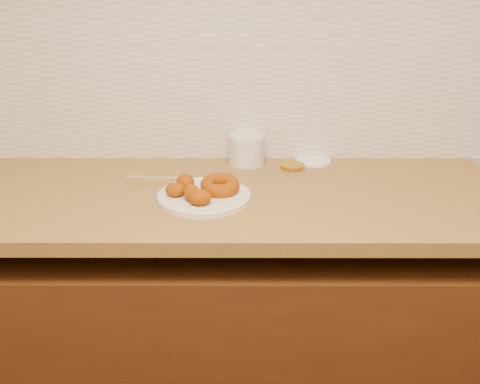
% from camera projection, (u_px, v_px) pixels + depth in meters
% --- Properties ---
extents(wall_back, '(4.00, 0.02, 2.70)m').
position_uv_depth(wall_back, '(328.00, 17.00, 1.72)').
color(wall_back, tan).
rests_on(wall_back, ground).
extents(base_cabinet, '(3.60, 0.60, 0.77)m').
position_uv_depth(base_cabinet, '(323.00, 338.00, 1.81)').
color(base_cabinet, '#4A280D').
rests_on(base_cabinet, floor).
extents(butcher_block, '(2.30, 0.62, 0.04)m').
position_uv_depth(butcher_block, '(108.00, 198.00, 1.62)').
color(butcher_block, olive).
rests_on(butcher_block, base_cabinet).
extents(backsplash, '(3.60, 0.02, 0.60)m').
position_uv_depth(backsplash, '(326.00, 67.00, 1.76)').
color(backsplash, silver).
rests_on(backsplash, wall_back).
extents(donut_plate, '(0.26, 0.26, 0.01)m').
position_uv_depth(donut_plate, '(204.00, 197.00, 1.56)').
color(donut_plate, white).
rests_on(donut_plate, butcher_block).
extents(ring_donut, '(0.15, 0.15, 0.05)m').
position_uv_depth(ring_donut, '(220.00, 185.00, 1.56)').
color(ring_donut, '#A13E01').
rests_on(ring_donut, donut_plate).
extents(fried_dough_chunks, '(0.13, 0.17, 0.05)m').
position_uv_depth(fried_dough_chunks, '(189.00, 190.00, 1.53)').
color(fried_dough_chunks, '#A13E01').
rests_on(fried_dough_chunks, donut_plate).
extents(plastic_tub, '(0.15, 0.15, 0.09)m').
position_uv_depth(plastic_tub, '(247.00, 150.00, 1.81)').
color(plastic_tub, silver).
rests_on(plastic_tub, butcher_block).
extents(tub_lid, '(0.13, 0.13, 0.01)m').
position_uv_depth(tub_lid, '(313.00, 161.00, 1.84)').
color(tub_lid, white).
rests_on(tub_lid, butcher_block).
extents(brass_jar_lid, '(0.09, 0.09, 0.01)m').
position_uv_depth(brass_jar_lid, '(292.00, 166.00, 1.78)').
color(brass_jar_lid, '#BB9220').
rests_on(brass_jar_lid, butcher_block).
extents(wooden_utensil, '(0.17, 0.03, 0.01)m').
position_uv_depth(wooden_utensil, '(153.00, 179.00, 1.68)').
color(wooden_utensil, '#A47F56').
rests_on(wooden_utensil, butcher_block).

